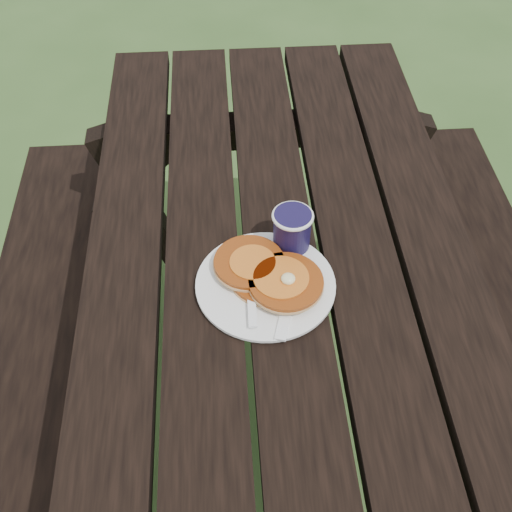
{
  "coord_description": "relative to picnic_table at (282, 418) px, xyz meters",
  "views": [
    {
      "loc": [
        -0.1,
        -0.67,
        1.66
      ],
      "look_at": [
        -0.05,
        0.1,
        0.8
      ],
      "focal_mm": 45.0,
      "sensor_mm": 36.0,
      "label": 1
    }
  ],
  "objects": [
    {
      "name": "plate",
      "position": [
        -0.04,
        0.07,
        0.39
      ],
      "size": [
        0.32,
        0.32,
        0.01
      ],
      "primitive_type": "cylinder",
      "rotation": [
        0.0,
        0.0,
        -0.33
      ],
      "color": "white",
      "rests_on": "picnic_table"
    },
    {
      "name": "knife",
      "position": [
        0.0,
        0.03,
        0.39
      ],
      "size": [
        0.07,
        0.18,
        0.0
      ],
      "primitive_type": "cube",
      "rotation": [
        0.0,
        0.0,
        -0.28
      ],
      "color": "white",
      "rests_on": "plate"
    },
    {
      "name": "ground",
      "position": [
        0.0,
        0.0,
        -0.37
      ],
      "size": [
        60.0,
        60.0,
        0.0
      ],
      "primitive_type": "plane",
      "color": "#314E21",
      "rests_on": "ground"
    },
    {
      "name": "coffee_cup",
      "position": [
        0.02,
        0.16,
        0.43
      ],
      "size": [
        0.08,
        0.08,
        0.09
      ],
      "rotation": [
        0.0,
        0.0,
        0.19
      ],
      "color": "#161036",
      "rests_on": "picnic_table"
    },
    {
      "name": "pancake_stack",
      "position": [
        -0.03,
        0.08,
        0.41
      ],
      "size": [
        0.2,
        0.18,
        0.04
      ],
      "rotation": [
        0.0,
        0.0,
        -0.41
      ],
      "color": "#954010",
      "rests_on": "plate"
    },
    {
      "name": "picnic_table",
      "position": [
        0.0,
        0.0,
        0.0
      ],
      "size": [
        1.36,
        1.8,
        0.75
      ],
      "color": "black",
      "rests_on": "ground"
    },
    {
      "name": "fork",
      "position": [
        -0.07,
        0.02,
        0.4
      ],
      "size": [
        0.04,
        0.16,
        0.01
      ],
      "primitive_type": null,
      "rotation": [
        0.0,
        0.0,
        -0.02
      ],
      "color": "white",
      "rests_on": "plate"
    }
  ]
}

